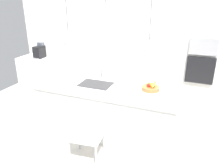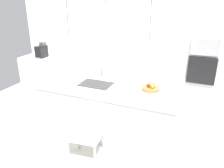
# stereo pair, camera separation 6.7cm
# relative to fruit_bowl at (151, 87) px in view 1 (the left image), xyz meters

# --- Properties ---
(floor) EXTENTS (6.60, 6.60, 0.00)m
(floor) POSITION_rel_fruit_bowl_xyz_m (-0.73, -0.10, -0.94)
(floor) COLOR #BCB7AD
(floor) RESTS_ON ground
(back_wall) EXTENTS (6.00, 0.10, 2.60)m
(back_wall) POSITION_rel_fruit_bowl_xyz_m (-0.73, 1.55, 0.36)
(back_wall) COLOR silver
(back_wall) RESTS_ON ground
(kitchen_island) EXTENTS (2.48, 0.89, 0.89)m
(kitchen_island) POSITION_rel_fruit_bowl_xyz_m (-0.73, -0.10, -0.49)
(kitchen_island) COLOR white
(kitchen_island) RESTS_ON ground
(sink_basin) EXTENTS (0.56, 0.40, 0.02)m
(sink_basin) POSITION_rel_fruit_bowl_xyz_m (-0.94, -0.10, -0.05)
(sink_basin) COLOR #2D2D30
(sink_basin) RESTS_ON kitchen_island
(faucet) EXTENTS (0.02, 0.17, 0.22)m
(faucet) POSITION_rel_fruit_bowl_xyz_m (-0.94, 0.11, 0.10)
(faucet) COLOR silver
(faucet) RESTS_ON kitchen_island
(fruit_bowl) EXTENTS (0.29, 0.29, 0.15)m
(fruit_bowl) POSITION_rel_fruit_bowl_xyz_m (0.00, 0.00, 0.00)
(fruit_bowl) COLOR #9E6B38
(fruit_bowl) RESTS_ON kitchen_island
(side_counter) EXTENTS (1.10, 0.60, 0.83)m
(side_counter) POSITION_rel_fruit_bowl_xyz_m (-3.13, 1.18, -0.52)
(side_counter) COLOR white
(side_counter) RESTS_ON ground
(coffee_machine) EXTENTS (0.20, 0.35, 0.38)m
(coffee_machine) POSITION_rel_fruit_bowl_xyz_m (-3.13, 1.18, 0.05)
(coffee_machine) COLOR black
(coffee_machine) RESTS_ON side_counter
(microwave) EXTENTS (0.54, 0.08, 0.34)m
(microwave) POSITION_rel_fruit_bowl_xyz_m (0.72, 1.48, 0.43)
(microwave) COLOR #9E9EA3
(microwave) RESTS_ON back_wall
(oven) EXTENTS (0.56, 0.08, 0.56)m
(oven) POSITION_rel_fruit_bowl_xyz_m (0.72, 1.48, -0.07)
(oven) COLOR black
(oven) RESTS_ON back_wall
(chair_near) EXTENTS (0.52, 0.49, 0.87)m
(chair_near) POSITION_rel_fruit_bowl_xyz_m (-0.71, -0.96, -0.45)
(chair_near) COLOR white
(chair_near) RESTS_ON ground
(pendant_light_left) EXTENTS (0.20, 0.20, 0.80)m
(pendant_light_left) POSITION_rel_fruit_bowl_xyz_m (-1.42, -0.10, 0.67)
(pendant_light_left) COLOR silver
(pendant_light_center) EXTENTS (0.20, 0.20, 0.80)m
(pendant_light_center) POSITION_rel_fruit_bowl_xyz_m (-0.73, -0.10, 0.67)
(pendant_light_center) COLOR silver
(pendant_light_right) EXTENTS (0.20, 0.20, 0.80)m
(pendant_light_right) POSITION_rel_fruit_bowl_xyz_m (-0.05, -0.10, 0.67)
(pendant_light_right) COLOR silver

